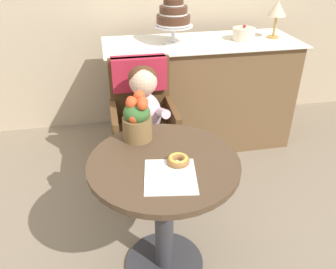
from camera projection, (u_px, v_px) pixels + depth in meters
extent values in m
plane|color=gray|center=(164.00, 264.00, 1.96)|extent=(8.00, 8.00, 0.00)
cylinder|color=#4C3826|center=(164.00, 163.00, 1.60)|extent=(0.72, 0.72, 0.03)
cylinder|color=#333338|center=(164.00, 219.00, 1.79)|extent=(0.10, 0.10, 0.69)
cylinder|color=#333338|center=(164.00, 262.00, 1.96)|extent=(0.44, 0.44, 0.02)
cube|color=brown|center=(145.00, 136.00, 2.27)|extent=(0.42, 0.42, 0.04)
cube|color=brown|center=(140.00, 90.00, 2.31)|extent=(0.40, 0.04, 0.46)
cube|color=brown|center=(115.00, 124.00, 2.18)|extent=(0.04, 0.38, 0.18)
cube|color=brown|center=(173.00, 119.00, 2.25)|extent=(0.04, 0.38, 0.18)
cube|color=#B22338|center=(139.00, 73.00, 2.24)|extent=(0.36, 0.11, 0.22)
cylinder|color=brown|center=(122.00, 186.00, 2.22)|extent=(0.03, 0.03, 0.45)
cylinder|color=brown|center=(176.00, 179.00, 2.28)|extent=(0.03, 0.03, 0.45)
cylinder|color=brown|center=(119.00, 155.00, 2.52)|extent=(0.03, 0.03, 0.45)
cylinder|color=brown|center=(166.00, 150.00, 2.58)|extent=(0.03, 0.03, 0.45)
ellipsoid|color=silver|center=(144.00, 115.00, 2.17)|extent=(0.22, 0.16, 0.30)
sphere|color=#E0B293|center=(143.00, 82.00, 2.05)|extent=(0.17, 0.17, 0.17)
ellipsoid|color=#4C2D19|center=(143.00, 77.00, 2.05)|extent=(0.17, 0.17, 0.14)
cylinder|color=silver|center=(130.00, 115.00, 2.05)|extent=(0.08, 0.23, 0.13)
sphere|color=#E0B293|center=(134.00, 131.00, 2.02)|extent=(0.06, 0.06, 0.06)
cylinder|color=silver|center=(161.00, 112.00, 2.08)|extent=(0.08, 0.23, 0.13)
sphere|color=#E0B293|center=(162.00, 129.00, 2.05)|extent=(0.06, 0.06, 0.06)
cylinder|color=#3F4760|center=(138.00, 137.00, 2.15)|extent=(0.09, 0.22, 0.09)
cylinder|color=#3F4760|center=(141.00, 169.00, 2.14)|extent=(0.08, 0.08, 0.26)
cylinder|color=#3F4760|center=(155.00, 135.00, 2.17)|extent=(0.09, 0.22, 0.09)
cylinder|color=#3F4760|center=(158.00, 167.00, 2.16)|extent=(0.08, 0.08, 0.26)
cube|color=white|center=(170.00, 176.00, 1.49)|extent=(0.26, 0.29, 0.00)
torus|color=#936033|center=(178.00, 160.00, 1.57)|extent=(0.11, 0.11, 0.04)
torus|color=gold|center=(178.00, 159.00, 1.56)|extent=(0.09, 0.09, 0.02)
cylinder|color=brown|center=(137.00, 128.00, 1.74)|extent=(0.15, 0.15, 0.12)
ellipsoid|color=#38662D|center=(137.00, 112.00, 1.70)|extent=(0.14, 0.13, 0.10)
sphere|color=#E54C23|center=(142.00, 102.00, 1.67)|extent=(0.06, 0.06, 0.06)
sphere|color=#E54C23|center=(139.00, 96.00, 1.70)|extent=(0.06, 0.06, 0.06)
sphere|color=#E54C23|center=(131.00, 101.00, 1.69)|extent=(0.05, 0.05, 0.05)
sphere|color=#E54C23|center=(132.00, 103.00, 1.67)|extent=(0.06, 0.06, 0.06)
sphere|color=#E54C23|center=(134.00, 117.00, 1.66)|extent=(0.06, 0.06, 0.06)
sphere|color=#E54C23|center=(142.00, 105.00, 1.64)|extent=(0.05, 0.05, 0.05)
cube|color=brown|center=(199.00, 94.00, 2.92)|extent=(1.50, 0.56, 0.90)
cube|color=white|center=(202.00, 42.00, 2.70)|extent=(1.56, 0.62, 0.01)
cylinder|color=silver|center=(173.00, 43.00, 2.65)|extent=(0.16, 0.16, 0.01)
cylinder|color=silver|center=(173.00, 34.00, 2.62)|extent=(0.03, 0.03, 0.12)
cylinder|color=silver|center=(173.00, 26.00, 2.59)|extent=(0.30, 0.30, 0.01)
cylinder|color=#4C2D1E|center=(173.00, 20.00, 2.57)|extent=(0.26, 0.25, 0.08)
cylinder|color=white|center=(173.00, 24.00, 2.58)|extent=(0.26, 0.26, 0.01)
cylinder|color=#4C2D1E|center=(173.00, 10.00, 2.53)|extent=(0.21, 0.21, 0.06)
cylinder|color=white|center=(173.00, 14.00, 2.54)|extent=(0.21, 0.21, 0.01)
cylinder|color=#4C2D1E|center=(173.00, 2.00, 2.50)|extent=(0.15, 0.15, 0.05)
cylinder|color=white|center=(173.00, 5.00, 2.51)|extent=(0.15, 0.15, 0.01)
cylinder|color=beige|center=(244.00, 34.00, 2.72)|extent=(0.18, 0.18, 0.10)
sphere|color=red|center=(244.00, 26.00, 2.69)|extent=(0.02, 0.02, 0.02)
cylinder|color=#B28C47|center=(273.00, 37.00, 2.79)|extent=(0.09, 0.09, 0.01)
cylinder|color=#B28C47|center=(275.00, 26.00, 2.75)|extent=(0.02, 0.02, 0.16)
cone|color=beige|center=(278.00, 8.00, 2.68)|extent=(0.15, 0.15, 0.11)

